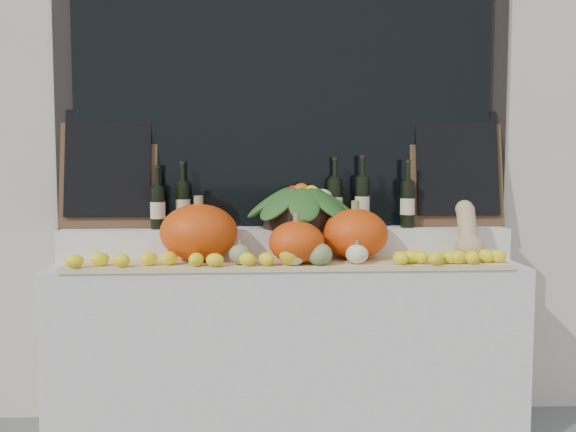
{
  "coord_description": "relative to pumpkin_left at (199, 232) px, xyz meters",
  "views": [
    {
      "loc": [
        -0.17,
        -1.65,
        1.38
      ],
      "look_at": [
        0.0,
        1.45,
        1.12
      ],
      "focal_mm": 40.0,
      "sensor_mm": 36.0,
      "label": 1
    }
  ],
  "objects": [
    {
      "name": "storefront_facade",
      "position": [
        0.43,
        0.79,
        1.2
      ],
      "size": [
        7.0,
        0.94,
        4.5
      ],
      "color": "beige",
      "rests_on": "ground"
    },
    {
      "name": "display_sill",
      "position": [
        0.43,
        0.07,
        -0.6
      ],
      "size": [
        2.3,
        0.55,
        0.88
      ],
      "primitive_type": "cube",
      "color": "silver",
      "rests_on": "ground"
    },
    {
      "name": "rear_tier",
      "position": [
        0.43,
        0.22,
        -0.08
      ],
      "size": [
        2.3,
        0.25,
        0.16
      ],
      "primitive_type": "cube",
      "color": "silver",
      "rests_on": "display_sill"
    },
    {
      "name": "straw_bedding",
      "position": [
        0.43,
        -0.06,
        -0.15
      ],
      "size": [
        2.1,
        0.32,
        0.02
      ],
      "primitive_type": "cube",
      "color": "tan",
      "rests_on": "display_sill"
    },
    {
      "name": "pumpkin_left",
      "position": [
        0.0,
        0.0,
        0.0
      ],
      "size": [
        0.44,
        0.44,
        0.27
      ],
      "primitive_type": "ellipsoid",
      "rotation": [
        0.0,
        0.0,
        -0.18
      ],
      "color": "#E2490B",
      "rests_on": "straw_bedding"
    },
    {
      "name": "pumpkin_right",
      "position": [
        0.76,
        0.01,
        -0.01
      ],
      "size": [
        0.4,
        0.4,
        0.25
      ],
      "primitive_type": "ellipsoid",
      "rotation": [
        0.0,
        0.0,
        0.29
      ],
      "color": "#E2490B",
      "rests_on": "straw_bedding"
    },
    {
      "name": "pumpkin_center",
      "position": [
        0.47,
        -0.12,
        -0.04
      ],
      "size": [
        0.33,
        0.33,
        0.2
      ],
      "primitive_type": "ellipsoid",
      "rotation": [
        0.0,
        0.0,
        -0.32
      ],
      "color": "#E2490B",
      "rests_on": "straw_bedding"
    },
    {
      "name": "butternut_squash",
      "position": [
        1.31,
        -0.04,
        -0.01
      ],
      "size": [
        0.14,
        0.21,
        0.29
      ],
      "color": "tan",
      "rests_on": "straw_bedding"
    },
    {
      "name": "decorative_gourds",
      "position": [
        0.48,
        -0.17,
        -0.08
      ],
      "size": [
        0.65,
        0.15,
        0.15
      ],
      "color": "#345F1C",
      "rests_on": "straw_bedding"
    },
    {
      "name": "lemon_heap",
      "position": [
        0.43,
        -0.17,
        -0.11
      ],
      "size": [
        2.2,
        0.16,
        0.06
      ],
      "primitive_type": null,
      "color": "yellow",
      "rests_on": "straw_bedding"
    },
    {
      "name": "produce_bowl",
      "position": [
        0.51,
        0.2,
        0.11
      ],
      "size": [
        0.61,
        0.61,
        0.24
      ],
      "color": "black",
      "rests_on": "rear_tier"
    },
    {
      "name": "wine_bottle_far_left",
      "position": [
        -0.22,
        0.19,
        0.11
      ],
      "size": [
        0.08,
        0.08,
        0.33
      ],
      "color": "black",
      "rests_on": "rear_tier"
    },
    {
      "name": "wine_bottle_near_left",
      "position": [
        -0.1,
        0.25,
        0.12
      ],
      "size": [
        0.08,
        0.08,
        0.35
      ],
      "color": "black",
      "rests_on": "rear_tier"
    },
    {
      "name": "wine_bottle_tall",
      "position": [
        0.69,
        0.24,
        0.13
      ],
      "size": [
        0.08,
        0.08,
        0.37
      ],
      "color": "black",
      "rests_on": "rear_tier"
    },
    {
      "name": "wine_bottle_near_right",
      "position": [
        0.83,
        0.2,
        0.13
      ],
      "size": [
        0.08,
        0.08,
        0.38
      ],
      "color": "black",
      "rests_on": "rear_tier"
    },
    {
      "name": "wine_bottle_far_right",
      "position": [
        1.07,
        0.2,
        0.12
      ],
      "size": [
        0.08,
        0.08,
        0.35
      ],
      "color": "black",
      "rests_on": "rear_tier"
    },
    {
      "name": "chalkboard_left",
      "position": [
        -0.49,
        0.28,
        0.32
      ],
      "size": [
        0.5,
        0.14,
        0.61
      ],
      "rotation": [
        -0.18,
        0.0,
        0.0
      ],
      "color": "#4C331E",
      "rests_on": "rear_tier"
    },
    {
      "name": "chalkboard_right",
      "position": [
        1.35,
        0.28,
        0.32
      ],
      "size": [
        0.5,
        0.14,
        0.61
      ],
      "rotation": [
        -0.18,
        0.0,
        0.0
      ],
      "color": "#4C331E",
      "rests_on": "rear_tier"
    }
  ]
}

